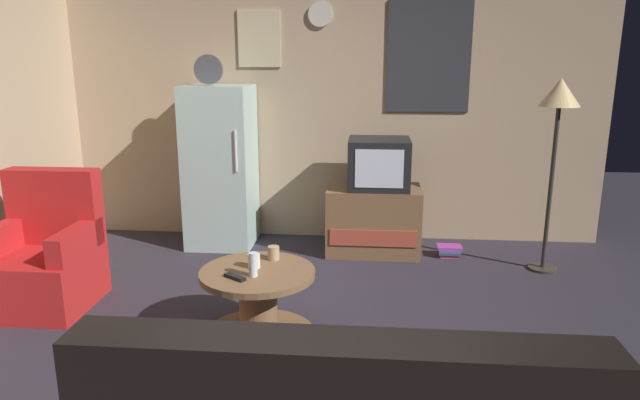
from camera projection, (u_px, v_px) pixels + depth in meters
name	position (u px, v px, depth m)	size (l,w,h in m)	color
ground_plane	(299.00, 357.00, 3.42)	(12.00, 12.00, 0.00)	#2D2833
wall_with_art	(330.00, 109.00, 5.48)	(5.20, 0.12, 2.51)	tan
fridge	(221.00, 166.00, 5.33)	(0.60, 0.62, 1.77)	silver
tv_stand	(373.00, 220.00, 5.20)	(0.84, 0.53, 0.61)	brown
crt_tv	(379.00, 163.00, 5.07)	(0.54, 0.51, 0.44)	black
standing_lamp	(559.00, 108.00, 4.51)	(0.32, 0.32, 1.59)	#332D28
coffee_table	(258.00, 305.00, 3.59)	(0.72, 0.72, 0.47)	brown
wine_glass	(253.00, 265.00, 3.42)	(0.05, 0.05, 0.15)	silver
mug_ceramic_white	(254.00, 261.00, 3.57)	(0.08, 0.08, 0.09)	silver
mug_ceramic_tan	(274.00, 253.00, 3.71)	(0.08, 0.08, 0.09)	tan
remote_control	(235.00, 277.00, 3.40)	(0.15, 0.04, 0.02)	black
armchair	(45.00, 259.00, 4.10)	(0.68, 0.68, 0.96)	red
book_stack	(449.00, 251.00, 5.14)	(0.22, 0.16, 0.10)	#C4467D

